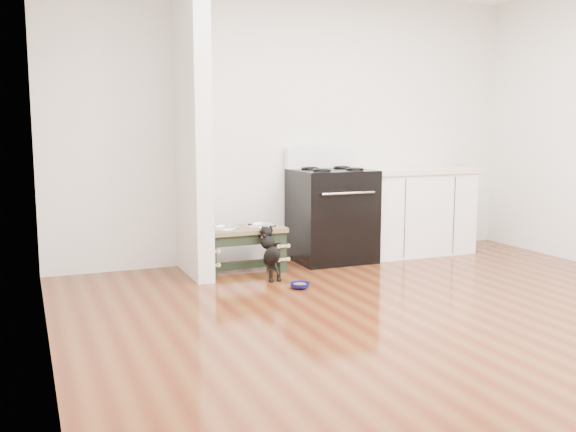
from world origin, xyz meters
The scene contains 8 objects.
ground centered at (0.00, 0.00, 0.00)m, with size 5.00×5.00×0.00m, color #4D1E0D.
room_shell centered at (0.00, 0.00, 1.62)m, with size 5.00×5.00×5.00m.
partition_wall centered at (-1.18, 2.10, 1.35)m, with size 0.15×0.80×2.70m, color silver.
oven_range centered at (0.25, 2.16, 0.48)m, with size 0.76×0.69×1.14m.
cabinet_run centered at (1.23, 2.18, 0.45)m, with size 1.24×0.64×0.91m.
dog_feeder centered at (-0.74, 2.02, 0.30)m, with size 0.77×0.41×0.44m.
puppy centered at (-0.60, 1.67, 0.26)m, with size 0.13×0.39×0.47m.
floor_bowl centered at (-0.50, 1.25, 0.03)m, with size 0.17×0.17×0.05m.
Camera 1 is at (-2.60, -3.55, 1.37)m, focal length 40.00 mm.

